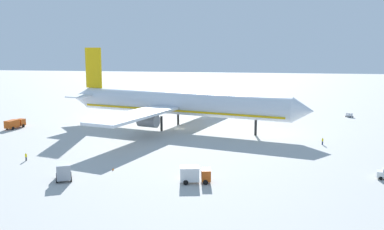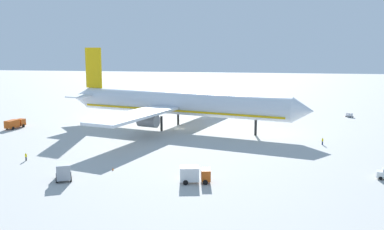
{
  "view_description": "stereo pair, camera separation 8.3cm",
  "coord_description": "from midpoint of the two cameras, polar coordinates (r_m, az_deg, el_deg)",
  "views": [
    {
      "loc": [
        25.38,
        -117.04,
        23.25
      ],
      "look_at": [
        4.1,
        -2.51,
        4.59
      ],
      "focal_mm": 38.43,
      "sensor_mm": 36.0,
      "label": 1
    },
    {
      "loc": [
        25.46,
        -117.02,
        23.25
      ],
      "look_at": [
        4.1,
        -2.51,
        4.59
      ],
      "focal_mm": 38.43,
      "sensor_mm": 36.0,
      "label": 2
    }
  ],
  "objects": [
    {
      "name": "traffic_cone_1",
      "position": [
        161.06,
        -6.7,
        0.84
      ],
      "size": [
        0.36,
        0.36,
        0.55
      ],
      "primitive_type": "cone",
      "color": "orange",
      "rests_on": "ground"
    },
    {
      "name": "baggage_cart_1",
      "position": [
        174.32,
        -0.8,
        1.66
      ],
      "size": [
        2.25,
        3.19,
        1.21
      ],
      "color": "#595B60",
      "rests_on": "ground"
    },
    {
      "name": "service_truck_1",
      "position": [
        72.8,
        0.34,
        -8.22
      ],
      "size": [
        5.71,
        3.48,
        2.9
      ],
      "color": "#BF4C14",
      "rests_on": "ground"
    },
    {
      "name": "ground_worker_1",
      "position": [
        106.27,
        17.68,
        -3.48
      ],
      "size": [
        0.52,
        0.52,
        1.74
      ],
      "color": "navy",
      "rests_on": "ground"
    },
    {
      "name": "baggage_cart_0",
      "position": [
        152.58,
        21.02,
        0.02
      ],
      "size": [
        2.65,
        2.52,
        1.41
      ],
      "color": "gray",
      "rests_on": "ground"
    },
    {
      "name": "airliner",
      "position": [
        121.36,
        -2.21,
        1.6
      ],
      "size": [
        77.16,
        70.08,
        23.81
      ],
      "color": "silver",
      "rests_on": "ground"
    },
    {
      "name": "service_truck_2",
      "position": [
        132.91,
        -23.37,
        -1.08
      ],
      "size": [
        3.15,
        7.0,
        2.64
      ],
      "color": "#BF4C14",
      "rests_on": "ground"
    },
    {
      "name": "ground_plane",
      "position": [
        122.0,
        -1.66,
        -1.89
      ],
      "size": [
        600.0,
        600.0,
        0.0
      ],
      "primitive_type": "plane",
      "color": "#B2B2AD"
    },
    {
      "name": "ground_worker_0",
      "position": [
        93.86,
        -22.03,
        -5.39
      ],
      "size": [
        0.51,
        0.51,
        1.65
      ],
      "color": "#3F3F47",
      "rests_on": "ground"
    },
    {
      "name": "service_truck_4",
      "position": [
        77.81,
        -17.39,
        -7.44
      ],
      "size": [
        4.32,
        5.22,
        3.16
      ],
      "color": "#999EA5",
      "rests_on": "ground"
    },
    {
      "name": "traffic_cone_2",
      "position": [
        81.96,
        -10.89,
        -7.35
      ],
      "size": [
        0.36,
        0.36,
        0.55
      ],
      "primitive_type": "cone",
      "color": "orange",
      "rests_on": "ground"
    },
    {
      "name": "traffic_cone_0",
      "position": [
        160.89,
        5.64,
        0.85
      ],
      "size": [
        0.36,
        0.36,
        0.55
      ],
      "primitive_type": "cone",
      "color": "orange",
      "rests_on": "ground"
    }
  ]
}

